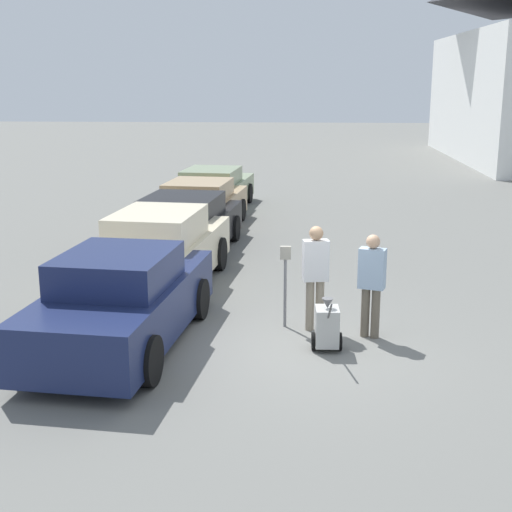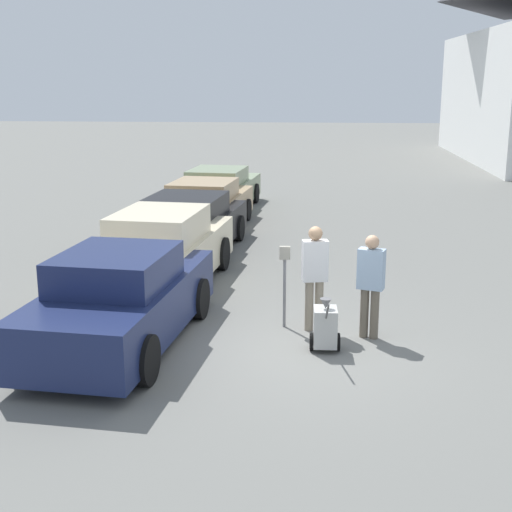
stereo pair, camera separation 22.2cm
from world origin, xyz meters
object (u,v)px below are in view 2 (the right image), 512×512
parked_car_sage (219,190)px  parking_meter (285,271)px  person_supervisor (371,280)px  parked_car_black (188,226)px  parked_car_navy (121,301)px  equipment_cart (325,327)px  parked_car_cream (162,252)px  parked_car_tan (205,206)px  person_worker (315,271)px

parked_car_sage → parking_meter: parking_meter is taller
parking_meter → person_supervisor: bearing=-16.8°
parked_car_black → parked_car_sage: parked_car_black is taller
parked_car_navy → equipment_cart: parked_car_navy is taller
parked_car_cream → equipment_cart: (3.22, -3.20, -0.36)m
parked_car_tan → equipment_cart: bearing=-64.3°
parked_car_navy → person_worker: person_worker is taller
parked_car_navy → parking_meter: size_ratio=3.40×
parking_meter → person_supervisor: 1.47m
parked_car_cream → parked_car_black: size_ratio=1.04×
parked_car_navy → parked_car_sage: parked_car_navy is taller
parked_car_navy → parked_car_tan: (0.00, 9.01, -0.07)m
person_worker → equipment_cart: size_ratio=1.79×
parked_car_navy → parked_car_cream: bearing=96.1°
equipment_cart → parked_car_black: bearing=115.7°
parked_car_cream → equipment_cart: size_ratio=5.24×
parked_car_cream → parked_car_tan: 5.82m
parked_car_navy → parked_car_sage: (-0.00, 12.06, -0.08)m
parked_car_sage → equipment_cart: parked_car_sage is taller
parked_car_cream → parked_car_black: bearing=96.0°
parking_meter → person_supervisor: size_ratio=0.82×
parked_car_navy → parked_car_tan: 9.01m
equipment_cart → parked_car_sage: bearing=103.2°
person_worker → parked_car_cream: bearing=-47.0°
parked_car_cream → person_supervisor: 4.72m
person_worker → person_supervisor: 0.95m
parked_car_cream → equipment_cart: 4.55m
parked_car_black → parked_car_navy: bearing=-84.0°
parking_meter → parked_car_cream: bearing=139.7°
parked_car_cream → parked_car_tan: parked_car_cream is taller
parked_car_cream → person_supervisor: size_ratio=3.03×
parked_car_black → person_supervisor: person_supervisor is taller
person_worker → equipment_cart: person_worker is taller
parked_car_tan → parking_meter: (2.54, -7.98, 0.33)m
parking_meter → parked_car_tan: bearing=107.7°
parked_car_cream → parking_meter: parked_car_cream is taller
parked_car_sage → person_supervisor: bearing=-64.9°
parked_car_navy → parked_car_cream: size_ratio=0.92×
parked_car_tan → parked_car_sage: size_ratio=0.95×
parked_car_tan → person_supervisor: person_supervisor is taller
parked_car_cream → equipment_cart: parked_car_cream is taller
parked_car_cream → parking_meter: bearing=-34.2°
parked_car_sage → person_supervisor: 12.11m
parked_car_cream → parked_car_sage: (0.00, 8.87, -0.10)m
parked_car_tan → person_worker: 8.66m
parked_car_tan → person_supervisor: 9.29m
parking_meter → equipment_cart: size_ratio=1.42×
parked_car_tan → parking_meter: bearing=-66.3°
parked_car_sage → parking_meter: size_ratio=3.62×
parked_car_cream → person_worker: size_ratio=2.92×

